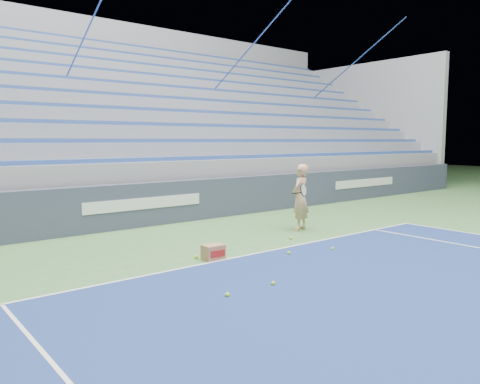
{
  "coord_description": "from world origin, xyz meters",
  "views": [
    {
      "loc": [
        -5.41,
        5.29,
        2.16
      ],
      "look_at": [
        0.33,
        12.38,
        1.15
      ],
      "focal_mm": 35.0,
      "sensor_mm": 36.0,
      "label": 1
    }
  ],
  "objects": [
    {
      "name": "tennis_ball_3",
      "position": [
        -0.76,
        10.25,
        0.03
      ],
      "size": [
        0.07,
        0.07,
        0.07
      ],
      "primitive_type": "sphere",
      "color": "#B5EA2F",
      "rests_on": "ground"
    },
    {
      "name": "tennis_ball_1",
      "position": [
        1.7,
        11.17,
        0.03
      ],
      "size": [
        0.07,
        0.07,
        0.07
      ],
      "primitive_type": "sphere",
      "color": "#B5EA2F",
      "rests_on": "ground"
    },
    {
      "name": "tennis_ball_4",
      "position": [
        -0.77,
        12.31,
        0.03
      ],
      "size": [
        0.07,
        0.07,
        0.07
      ],
      "primitive_type": "sphere",
      "color": "#B5EA2F",
      "rests_on": "ground"
    },
    {
      "name": "tennis_ball_2",
      "position": [
        1.78,
        12.41,
        0.03
      ],
      "size": [
        0.07,
        0.07,
        0.07
      ],
      "primitive_type": "sphere",
      "color": "#B5EA2F",
      "rests_on": "ground"
    },
    {
      "name": "tennis_ball_0",
      "position": [
        -1.61,
        10.27,
        0.03
      ],
      "size": [
        0.07,
        0.07,
        0.07
      ],
      "primitive_type": "sphere",
      "color": "#B5EA2F",
      "rests_on": "ground"
    },
    {
      "name": "tennis_ball_5",
      "position": [
        0.77,
        11.45,
        0.03
      ],
      "size": [
        0.07,
        0.07,
        0.07
      ],
      "primitive_type": "sphere",
      "color": "#B5EA2F",
      "rests_on": "ground"
    },
    {
      "name": "tennis_player",
      "position": [
        2.71,
        13.03,
        0.8
      ],
      "size": [
        0.95,
        0.9,
        1.6
      ],
      "color": "tan",
      "rests_on": "ground"
    },
    {
      "name": "ball_box",
      "position": [
        -0.57,
        12.05,
        0.14
      ],
      "size": [
        0.39,
        0.31,
        0.28
      ],
      "color": "#9F6F4D",
      "rests_on": "ground"
    },
    {
      "name": "sponsor_barrier",
      "position": [
        0.0,
        15.88,
        0.55
      ],
      "size": [
        30.0,
        0.32,
        1.1
      ],
      "color": "#363D52",
      "rests_on": "ground"
    },
    {
      "name": "bleachers",
      "position": [
        0.0,
        21.6,
        2.36
      ],
      "size": [
        31.0,
        9.15,
        7.3
      ],
      "color": "gray",
      "rests_on": "ground"
    }
  ]
}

